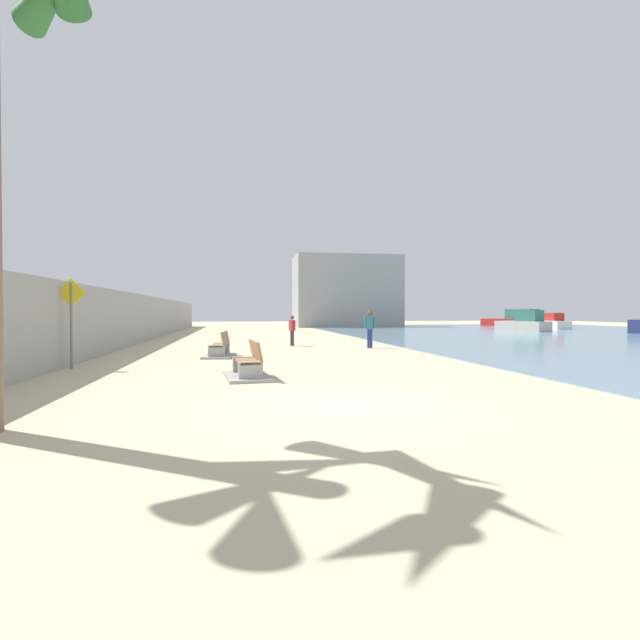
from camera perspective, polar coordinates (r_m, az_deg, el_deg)
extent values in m
plane|color=#C6B793|center=(26.93, -5.79, -2.73)|extent=(120.00, 120.00, 0.00)
cube|color=#9E9E99|center=(27.41, -21.64, 0.09)|extent=(0.80, 64.00, 2.70)
cube|color=#9E9E99|center=(12.26, -8.19, -6.04)|extent=(0.62, 0.26, 0.50)
cube|color=#9E9E99|center=(13.64, -8.97, -5.33)|extent=(0.62, 0.26, 0.50)
cube|color=#997047|center=(12.92, -8.60, -4.77)|extent=(0.67, 1.64, 0.06)
cube|color=#997047|center=(12.93, -7.59, -3.52)|extent=(0.33, 1.61, 0.50)
cube|color=#9E9E99|center=(12.97, -8.60, -6.58)|extent=(1.32, 2.21, 0.08)
cube|color=#9E9E99|center=(18.41, -12.08, -3.70)|extent=(0.62, 0.26, 0.50)
cube|color=#9E9E99|center=(19.79, -11.48, -3.37)|extent=(0.62, 0.26, 0.50)
cube|color=#997047|center=(19.09, -11.77, -2.92)|extent=(0.67, 1.64, 0.06)
cube|color=#997047|center=(19.04, -11.09, -2.08)|extent=(0.33, 1.61, 0.50)
cube|color=#9E9E99|center=(19.12, -11.77, -4.15)|extent=(1.32, 2.21, 0.08)
cylinder|color=navy|center=(23.29, 5.73, -2.22)|extent=(0.12, 0.12, 0.89)
cylinder|color=navy|center=(23.26, 6.04, -2.22)|extent=(0.12, 0.12, 0.89)
cube|color=teal|center=(23.24, 5.89, -0.35)|extent=(0.37, 0.30, 0.63)
sphere|color=brown|center=(23.24, 5.89, 0.79)|extent=(0.24, 0.24, 0.24)
cylinder|color=teal|center=(23.28, 5.35, -0.27)|extent=(0.09, 0.09, 0.57)
cylinder|color=teal|center=(23.21, 6.42, -0.28)|extent=(0.09, 0.09, 0.57)
cylinder|color=#333338|center=(24.77, -3.38, -2.16)|extent=(0.12, 0.12, 0.77)
cylinder|color=#333338|center=(24.66, -3.21, -2.17)|extent=(0.12, 0.12, 0.77)
cube|color=#B22D33|center=(24.68, -3.30, -0.64)|extent=(0.31, 0.37, 0.55)
sphere|color=brown|center=(24.68, -3.30, 0.31)|extent=(0.21, 0.21, 0.21)
cylinder|color=#B22D33|center=(24.87, -3.58, -0.56)|extent=(0.09, 0.09, 0.49)
cylinder|color=#B22D33|center=(24.50, -3.01, -0.59)|extent=(0.09, 0.09, 0.49)
cube|color=beige|center=(46.06, 22.73, -0.66)|extent=(3.34, 4.85, 0.87)
cube|color=#337060|center=(45.65, 23.42, 0.47)|extent=(1.91, 2.31, 0.96)
cube|color=white|center=(55.19, 24.96, -0.46)|extent=(2.52, 7.85, 0.80)
cube|color=red|center=(54.15, 25.51, 0.35)|extent=(1.48, 3.51, 0.78)
cube|color=red|center=(60.91, 21.81, -0.28)|extent=(4.71, 8.21, 0.86)
cube|color=#337060|center=(60.14, 22.67, 0.65)|extent=(2.65, 3.81, 1.14)
cylinder|color=slate|center=(16.55, -27.23, -0.61)|extent=(0.08, 0.08, 2.63)
cube|color=yellow|center=(16.56, -27.26, 2.91)|extent=(0.85, 0.03, 0.85)
cube|color=#9E9E99|center=(56.27, 3.15, 3.37)|extent=(12.00, 6.00, 8.15)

